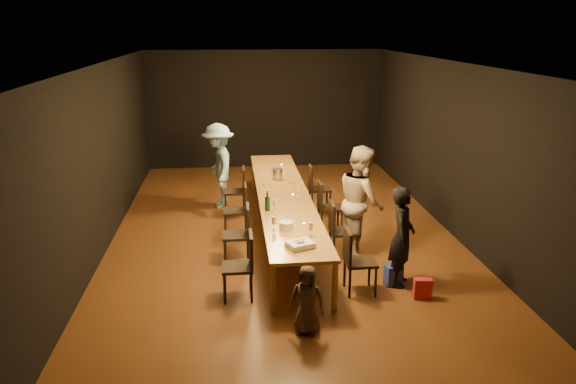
{
  "coord_description": "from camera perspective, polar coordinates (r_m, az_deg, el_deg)",
  "views": [
    {
      "loc": [
        -0.88,
        -9.42,
        3.61
      ],
      "look_at": [
        0.01,
        -0.76,
        1.0
      ],
      "focal_mm": 35.0,
      "sensor_mm": 36.0,
      "label": 1
    }
  ],
  "objects": [
    {
      "name": "tealight_mid",
      "position": [
        9.71,
        0.49,
        -0.35
      ],
      "size": [
        0.05,
        0.05,
        0.03
      ],
      "primitive_type": "cylinder",
      "color": "#B2B7B2",
      "rests_on": "table"
    },
    {
      "name": "woman_birthday",
      "position": [
        8.12,
        11.51,
        -4.45
      ],
      "size": [
        0.51,
        0.62,
        1.46
      ],
      "primitive_type": "imported",
      "rotation": [
        0.0,
        0.0,
        1.22
      ],
      "color": "black",
      "rests_on": "ground"
    },
    {
      "name": "wineglass_2",
      "position": [
        8.88,
        -1.31,
        -1.4
      ],
      "size": [
        0.06,
        0.06,
        0.21
      ],
      "primitive_type": null,
      "color": "silver",
      "rests_on": "table"
    },
    {
      "name": "chair_left_2",
      "position": [
        9.93,
        -5.39,
        -1.85
      ],
      "size": [
        0.42,
        0.42,
        0.93
      ],
      "primitive_type": null,
      "rotation": [
        0.0,
        0.0,
        1.57
      ],
      "color": "black",
      "rests_on": "ground"
    },
    {
      "name": "wineglass_0",
      "position": [
        8.1,
        -1.44,
        -3.21
      ],
      "size": [
        0.06,
        0.06,
        0.21
      ],
      "primitive_type": null,
      "color": "beige",
      "rests_on": "table"
    },
    {
      "name": "champagne_bottle",
      "position": [
        8.93,
        -2.11,
        -0.86
      ],
      "size": [
        0.09,
        0.09,
        0.34
      ],
      "primitive_type": null,
      "rotation": [
        0.0,
        0.0,
        -0.1
      ],
      "color": "black",
      "rests_on": "table"
    },
    {
      "name": "woman_tan",
      "position": [
        9.01,
        7.45,
        -0.95
      ],
      "size": [
        0.73,
        0.91,
        1.81
      ],
      "primitive_type": "imported",
      "rotation": [
        0.0,
        0.0,
        1.62
      ],
      "color": "#CAB198",
      "rests_on": "ground"
    },
    {
      "name": "chair_right_2",
      "position": [
        10.08,
        4.32,
        -1.53
      ],
      "size": [
        0.42,
        0.42,
        0.93
      ],
      "primitive_type": null,
      "rotation": [
        0.0,
        0.0,
        -1.57
      ],
      "color": "black",
      "rests_on": "ground"
    },
    {
      "name": "birthday_cake",
      "position": [
        7.52,
        1.26,
        -5.37
      ],
      "size": [
        0.41,
        0.37,
        0.08
      ],
      "rotation": [
        0.0,
        0.0,
        0.39
      ],
      "color": "white",
      "rests_on": "table"
    },
    {
      "name": "gift_bag_red",
      "position": [
        8.0,
        13.51,
        -9.51
      ],
      "size": [
        0.26,
        0.16,
        0.29
      ],
      "primitive_type": "cube",
      "rotation": [
        0.0,
        0.0,
        -0.11
      ],
      "color": "red",
      "rests_on": "ground"
    },
    {
      "name": "room_shell",
      "position": [
        9.59,
        -0.52,
        7.48
      ],
      "size": [
        6.04,
        10.04,
        3.02
      ],
      "color": "black",
      "rests_on": "ground"
    },
    {
      "name": "chair_right_0",
      "position": [
        7.89,
        7.37,
        -6.97
      ],
      "size": [
        0.42,
        0.42,
        0.93
      ],
      "primitive_type": null,
      "rotation": [
        0.0,
        0.0,
        -1.57
      ],
      "color": "black",
      "rests_on": "ground"
    },
    {
      "name": "plate_stack",
      "position": [
        8.15,
        -0.17,
        -3.43
      ],
      "size": [
        0.26,
        0.26,
        0.12
      ],
      "primitive_type": "cylinder",
      "rotation": [
        0.0,
        0.0,
        -0.31
      ],
      "color": "white",
      "rests_on": "table"
    },
    {
      "name": "wineglass_4",
      "position": [
        10.43,
        -2.5,
        1.34
      ],
      "size": [
        0.06,
        0.06,
        0.21
      ],
      "primitive_type": null,
      "color": "silver",
      "rests_on": "table"
    },
    {
      "name": "wineglass_1",
      "position": [
        7.87,
        2.33,
        -3.83
      ],
      "size": [
        0.06,
        0.06,
        0.21
      ],
      "primitive_type": null,
      "color": "beige",
      "rests_on": "table"
    },
    {
      "name": "chair_left_0",
      "position": [
        7.7,
        -5.16,
        -7.52
      ],
      "size": [
        0.42,
        0.42,
        0.93
      ],
      "primitive_type": null,
      "rotation": [
        0.0,
        0.0,
        1.57
      ],
      "color": "black",
      "rests_on": "ground"
    },
    {
      "name": "child",
      "position": [
        6.87,
        1.95,
        -10.88
      ],
      "size": [
        0.49,
        0.39,
        0.87
      ],
      "primitive_type": "imported",
      "rotation": [
        0.0,
        0.0,
        -0.31
      ],
      "color": "#403123",
      "rests_on": "ground"
    },
    {
      "name": "chair_left_3",
      "position": [
        11.08,
        -5.47,
        0.12
      ],
      "size": [
        0.42,
        0.42,
        0.93
      ],
      "primitive_type": null,
      "rotation": [
        0.0,
        0.0,
        1.57
      ],
      "color": "black",
      "rests_on": "ground"
    },
    {
      "name": "chair_left_1",
      "position": [
        8.8,
        -5.29,
        -4.32
      ],
      "size": [
        0.42,
        0.42,
        0.93
      ],
      "primitive_type": null,
      "rotation": [
        0.0,
        0.0,
        1.57
      ],
      "color": "black",
      "rests_on": "ground"
    },
    {
      "name": "wineglass_5",
      "position": [
        10.53,
        0.07,
        1.52
      ],
      "size": [
        0.06,
        0.06,
        0.21
      ],
      "primitive_type": null,
      "color": "silver",
      "rests_on": "table"
    },
    {
      "name": "table",
      "position": [
        9.9,
        -0.5,
        -0.4
      ],
      "size": [
        0.9,
        6.0,
        0.75
      ],
      "color": "olive",
      "rests_on": "ground"
    },
    {
      "name": "ground",
      "position": [
        10.13,
        -0.49,
        -4.19
      ],
      "size": [
        10.0,
        10.0,
        0.0
      ],
      "primitive_type": "plane",
      "color": "#432010",
      "rests_on": "ground"
    },
    {
      "name": "gift_bag_blue",
      "position": [
        8.29,
        10.66,
        -8.3
      ],
      "size": [
        0.27,
        0.21,
        0.3
      ],
      "primitive_type": "cube",
      "rotation": [
        0.0,
        0.0,
        0.22
      ],
      "color": "#253AA2",
      "rests_on": "ground"
    },
    {
      "name": "ice_bucket",
      "position": [
        10.76,
        -1.08,
        1.84
      ],
      "size": [
        0.21,
        0.21,
        0.21
      ],
      "primitive_type": "cylinder",
      "rotation": [
        0.0,
        0.0,
        0.13
      ],
      "color": "#B3B4B8",
      "rests_on": "table"
    },
    {
      "name": "man_blue",
      "position": [
        11.43,
        -7.05,
        2.65
      ],
      "size": [
        0.81,
        1.2,
        1.72
      ],
      "primitive_type": "imported",
      "rotation": [
        0.0,
        0.0,
        -1.41
      ],
      "color": "#8EB9DC",
      "rests_on": "ground"
    },
    {
      "name": "wineglass_3",
      "position": [
        9.67,
        1.09,
        0.12
      ],
      "size": [
        0.06,
        0.06,
        0.21
      ],
      "primitive_type": null,
      "color": "beige",
      "rests_on": "table"
    },
    {
      "name": "chair_right_1",
      "position": [
        8.97,
        5.65,
        -3.92
      ],
      "size": [
        0.42,
        0.42,
        0.93
      ],
      "primitive_type": null,
      "rotation": [
        0.0,
        0.0,
        -1.57
      ],
      "color": "black",
      "rests_on": "ground"
    },
    {
      "name": "tealight_far",
      "position": [
        11.77,
        -0.67,
        2.71
      ],
      "size": [
        0.05,
        0.05,
        0.03
      ],
      "primitive_type": "cylinder",
      "color": "#B2B7B2",
      "rests_on": "table"
    },
    {
      "name": "chair_right_3",
      "position": [
        11.21,
        3.25,
        0.37
      ],
      "size": [
        0.42,
        0.42,
        0.93
      ],
      "primitive_type": null,
      "rotation": [
        0.0,
        0.0,
        -1.57
      ],
      "color": "black",
      "rests_on": "ground"
    },
    {
      "name": "tealight_near",
      "position": [
        8.33,
        1.61,
        -3.31
      ],
      "size": [
        0.05,
        0.05,
        0.03
      ],
      "primitive_type": "cylinder",
      "color": "#B2B7B2",
      "rests_on": "table"
    }
  ]
}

